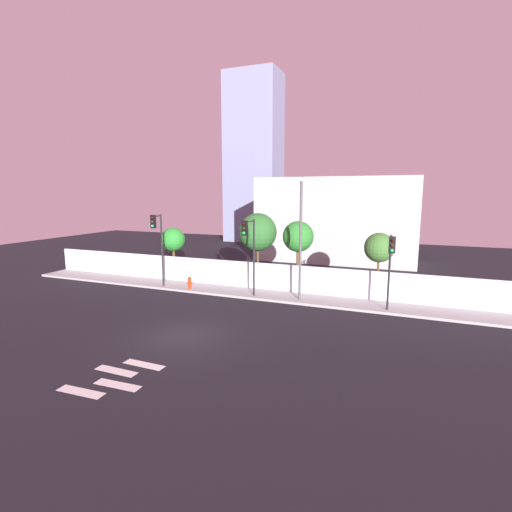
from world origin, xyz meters
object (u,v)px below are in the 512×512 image
at_px(fire_hydrant, 190,282).
at_px(roadside_tree_rightmost, 379,248).
at_px(roadside_tree_leftmost, 173,240).
at_px(street_lamp_curbside, 301,230).
at_px(roadside_tree_midleft, 258,232).
at_px(traffic_light_right, 249,242).
at_px(traffic_light_left, 391,257).
at_px(roadside_tree_midright, 298,237).
at_px(traffic_light_center, 158,235).

distance_m(fire_hydrant, roadside_tree_rightmost, 12.94).
bearing_deg(roadside_tree_leftmost, fire_hydrant, -43.92).
bearing_deg(fire_hydrant, street_lamp_curbside, -0.35).
bearing_deg(roadside_tree_midleft, traffic_light_right, -75.47).
height_order(fire_hydrant, roadside_tree_midleft, roadside_tree_midleft).
height_order(roadside_tree_leftmost, roadside_tree_rightmost, roadside_tree_rightmost).
bearing_deg(roadside_tree_midleft, traffic_light_left, -22.59).
xyz_separation_m(roadside_tree_leftmost, roadside_tree_midright, (10.34, -0.00, 0.67)).
height_order(traffic_light_center, roadside_tree_midright, traffic_light_center).
height_order(street_lamp_curbside, roadside_tree_rightmost, street_lamp_curbside).
relative_size(roadside_tree_leftmost, roadside_tree_rightmost, 0.95).
relative_size(street_lamp_curbside, roadside_tree_midleft, 1.41).
bearing_deg(traffic_light_right, traffic_light_center, 178.04).
relative_size(traffic_light_right, roadside_tree_rightmost, 1.18).
bearing_deg(fire_hydrant, traffic_light_right, -8.08).
bearing_deg(street_lamp_curbside, roadside_tree_midleft, 139.99).
bearing_deg(traffic_light_center, roadside_tree_leftmost, 109.57).
height_order(street_lamp_curbside, roadside_tree_midleft, street_lamp_curbside).
bearing_deg(roadside_tree_midleft, street_lamp_curbside, -40.01).
height_order(fire_hydrant, roadside_tree_midright, roadside_tree_midright).
relative_size(traffic_light_right, street_lamp_curbside, 0.66).
bearing_deg(traffic_light_center, fire_hydrant, 11.26).
bearing_deg(roadside_tree_midleft, roadside_tree_leftmost, 180.00).
xyz_separation_m(traffic_light_right, roadside_tree_midleft, (-1.07, 4.14, 0.15)).
xyz_separation_m(traffic_light_center, street_lamp_curbside, (10.09, 0.39, 0.72)).
height_order(traffic_light_right, street_lamp_curbside, street_lamp_curbside).
bearing_deg(street_lamp_curbside, fire_hydrant, 179.65).
height_order(traffic_light_center, roadside_tree_leftmost, traffic_light_center).
relative_size(traffic_light_right, roadside_tree_midleft, 0.93).
distance_m(traffic_light_left, traffic_light_right, 8.34).
xyz_separation_m(traffic_light_center, roadside_tree_leftmost, (-1.39, 3.90, -0.82)).
bearing_deg(roadside_tree_midleft, roadside_tree_midright, 0.00).
xyz_separation_m(traffic_light_right, fire_hydrant, (-4.78, 0.68, -3.15)).
height_order(traffic_light_center, roadside_tree_midleft, roadside_tree_midleft).
bearing_deg(roadside_tree_midright, roadside_tree_leftmost, 180.00).
distance_m(traffic_light_right, roadside_tree_rightmost, 8.50).
height_order(traffic_light_right, fire_hydrant, traffic_light_right).
bearing_deg(traffic_light_right, roadside_tree_midleft, 104.53).
relative_size(traffic_light_right, roadside_tree_leftmost, 1.24).
bearing_deg(roadside_tree_midright, roadside_tree_rightmost, 0.00).
bearing_deg(roadside_tree_leftmost, street_lamp_curbside, -17.00).
height_order(street_lamp_curbside, roadside_tree_leftmost, street_lamp_curbside).
bearing_deg(street_lamp_curbside, roadside_tree_leftmost, 163.00).
relative_size(street_lamp_curbside, roadside_tree_leftmost, 1.87).
bearing_deg(roadside_tree_rightmost, street_lamp_curbside, -140.81).
distance_m(street_lamp_curbside, roadside_tree_rightmost, 5.71).
xyz_separation_m(traffic_light_right, roadside_tree_rightmost, (7.41, 4.14, -0.54)).
bearing_deg(roadside_tree_rightmost, traffic_light_right, -150.81).
relative_size(traffic_light_center, traffic_light_right, 1.03).
xyz_separation_m(traffic_light_left, roadside_tree_rightmost, (-0.91, 3.91, -0.07)).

